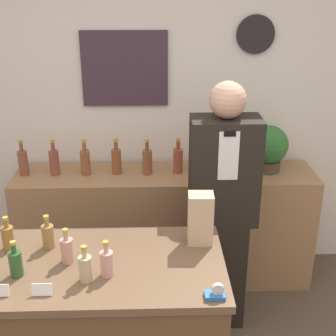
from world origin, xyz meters
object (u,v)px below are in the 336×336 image
Objects in this scene: potted_plant at (269,147)px; tape_dispenser at (216,293)px; paper_bag at (200,218)px; shopkeeper at (222,212)px.

potted_plant is 3.90× the size of tape_dispenser.
tape_dispenser is at bearing -86.75° from paper_bag.
potted_plant reaches higher than paper_bag.
tape_dispenser is (0.03, -0.47, -0.12)m from paper_bag.
shopkeeper is 19.00× the size of tape_dispenser.
potted_plant is 1.67m from tape_dispenser.
paper_bag is 3.12× the size of tape_dispenser.
shopkeeper is at bearing 69.62° from paper_bag.
shopkeeper is at bearing 80.22° from tape_dispenser.
potted_plant is 1.25× the size of paper_bag.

